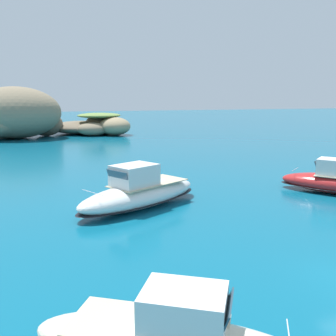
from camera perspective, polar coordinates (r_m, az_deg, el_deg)
The scene contains 3 objects.
islet_large at distance 78.48m, azimuth -22.16°, elevation 7.06°, with size 21.53×20.78×9.57m.
islet_small at distance 82.22m, azimuth -11.03°, elevation 6.23°, with size 16.40×17.86×4.44m.
motorboat_white at distance 26.93m, azimuth -4.22°, elevation -3.72°, with size 10.80×7.69×3.10m.
Camera 1 is at (-12.68, -11.52, 7.65)m, focal length 41.01 mm.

